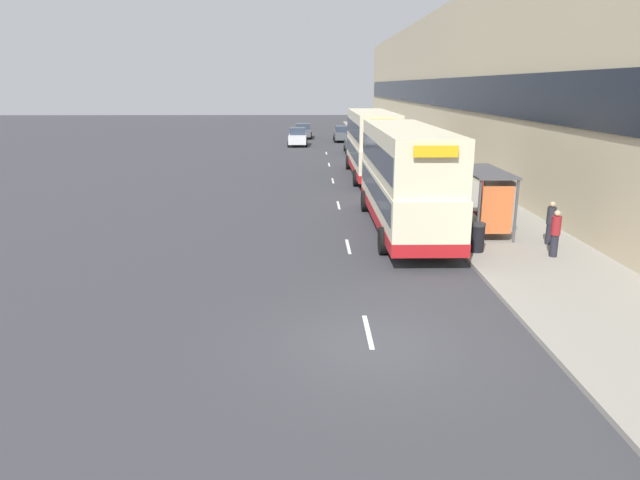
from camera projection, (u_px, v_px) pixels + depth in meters
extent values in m
plane|color=#38383D|center=(371.00, 346.00, 13.41)|extent=(220.00, 220.00, 0.00)
cube|color=gray|center=(400.00, 154.00, 50.65)|extent=(5.00, 93.00, 0.14)
cube|color=#C6B793|center=(448.00, 85.00, 49.16)|extent=(3.00, 93.00, 12.01)
cube|color=black|center=(430.00, 92.00, 49.29)|extent=(0.12, 89.28, 2.16)
cube|color=silver|center=(368.00, 331.00, 14.18)|extent=(0.12, 2.00, 0.01)
cube|color=silver|center=(348.00, 246.00, 21.68)|extent=(0.12, 2.00, 0.01)
cube|color=silver|center=(339.00, 205.00, 29.18)|extent=(0.12, 2.00, 0.01)
cube|color=silver|center=(333.00, 181.00, 36.68)|extent=(0.12, 2.00, 0.01)
cube|color=silver|center=(329.00, 165.00, 44.18)|extent=(0.12, 2.00, 0.01)
cube|color=silver|center=(326.00, 153.00, 51.68)|extent=(0.12, 2.00, 0.01)
cube|color=#4C4C51|center=(484.00, 171.00, 23.02)|extent=(1.60, 4.20, 0.08)
cylinder|color=#4C4C51|center=(479.00, 212.00, 21.40)|extent=(0.10, 0.10, 2.40)
cylinder|color=#4C4C51|center=(453.00, 193.00, 25.26)|extent=(0.10, 0.10, 2.40)
cylinder|color=#4C4C51|center=(516.00, 212.00, 21.42)|extent=(0.10, 0.10, 2.40)
cylinder|color=#4C4C51|center=(484.00, 192.00, 25.28)|extent=(0.10, 0.10, 2.40)
cube|color=#99A8B2|center=(498.00, 198.00, 23.32)|extent=(0.04, 3.68, 1.92)
cube|color=#D86633|center=(497.00, 210.00, 21.46)|extent=(1.19, 0.10, 1.82)
cube|color=maroon|center=(486.00, 219.00, 23.54)|extent=(0.36, 2.80, 0.08)
cube|color=beige|center=(404.00, 197.00, 23.76)|extent=(2.55, 11.32, 1.85)
cube|color=beige|center=(406.00, 151.00, 23.27)|extent=(2.50, 10.98, 1.95)
cube|color=#B2191E|center=(403.00, 214.00, 23.95)|extent=(2.58, 11.38, 0.45)
cube|color=#2D3847|center=(404.00, 188.00, 23.67)|extent=(2.58, 10.64, 0.81)
cube|color=#2D3847|center=(406.00, 154.00, 23.29)|extent=(2.55, 10.64, 0.94)
cube|color=yellow|center=(436.00, 151.00, 17.66)|extent=(1.40, 0.08, 0.36)
cylinder|color=black|center=(365.00, 201.00, 27.70)|extent=(0.30, 1.00, 1.00)
cylinder|color=black|center=(417.00, 201.00, 27.74)|extent=(0.30, 1.00, 1.00)
cylinder|color=black|center=(383.00, 241.00, 20.60)|extent=(0.30, 1.00, 1.00)
cylinder|color=black|center=(453.00, 240.00, 20.64)|extent=(0.30, 1.00, 1.00)
cube|color=beige|center=(371.00, 156.00, 37.75)|extent=(2.55, 11.26, 1.85)
cube|color=beige|center=(372.00, 127.00, 37.25)|extent=(2.50, 10.92, 1.95)
cube|color=#B2191E|center=(371.00, 166.00, 37.93)|extent=(2.58, 11.31, 0.45)
cube|color=#2D3847|center=(371.00, 150.00, 37.65)|extent=(2.58, 10.58, 0.81)
cube|color=#2D3847|center=(372.00, 128.00, 37.28)|extent=(2.55, 10.58, 0.94)
cube|color=yellow|center=(383.00, 122.00, 31.68)|extent=(1.40, 0.08, 0.36)
cylinder|color=black|center=(348.00, 162.00, 41.66)|extent=(0.30, 1.00, 1.00)
cylinder|color=black|center=(383.00, 162.00, 41.70)|extent=(0.30, 1.00, 1.00)
cylinder|color=black|center=(356.00, 178.00, 34.60)|extent=(0.30, 1.00, 1.00)
cylinder|color=black|center=(398.00, 178.00, 34.64)|extent=(0.30, 1.00, 1.00)
cube|color=silver|center=(298.00, 139.00, 57.78)|extent=(1.76, 4.06, 0.84)
cube|color=#2D3847|center=(298.00, 131.00, 57.77)|extent=(1.55, 1.95, 0.69)
cylinder|color=black|center=(306.00, 144.00, 56.68)|extent=(0.20, 0.60, 0.60)
cylinder|color=black|center=(289.00, 144.00, 56.66)|extent=(0.20, 0.60, 0.60)
cylinder|color=black|center=(306.00, 142.00, 59.12)|extent=(0.20, 0.60, 0.60)
cylinder|color=black|center=(289.00, 142.00, 59.09)|extent=(0.20, 0.60, 0.60)
cube|color=#4C5156|center=(356.00, 145.00, 51.81)|extent=(1.82, 4.35, 0.85)
cube|color=#2D3847|center=(356.00, 136.00, 51.40)|extent=(1.60, 2.09, 0.69)
cylinder|color=black|center=(345.00, 148.00, 53.20)|extent=(0.20, 0.60, 0.60)
cylinder|color=black|center=(364.00, 148.00, 53.23)|extent=(0.20, 0.60, 0.60)
cylinder|color=black|center=(347.00, 151.00, 50.60)|extent=(0.20, 0.60, 0.60)
cylinder|color=black|center=(367.00, 151.00, 50.63)|extent=(0.20, 0.60, 0.60)
cube|color=#4C5156|center=(342.00, 135.00, 62.56)|extent=(1.75, 4.46, 0.76)
cube|color=#2D3847|center=(343.00, 129.00, 62.17)|extent=(1.54, 2.14, 0.62)
cylinder|color=black|center=(334.00, 138.00, 63.98)|extent=(0.20, 0.60, 0.60)
cylinder|color=black|center=(349.00, 137.00, 64.01)|extent=(0.20, 0.60, 0.60)
cylinder|color=black|center=(335.00, 140.00, 61.32)|extent=(0.20, 0.60, 0.60)
cylinder|color=black|center=(351.00, 140.00, 61.34)|extent=(0.20, 0.60, 0.60)
cube|color=#4C5156|center=(303.00, 132.00, 66.30)|extent=(1.76, 4.37, 0.75)
cube|color=#2D3847|center=(303.00, 126.00, 66.33)|extent=(1.55, 2.10, 0.62)
cylinder|color=black|center=(311.00, 137.00, 65.10)|extent=(0.20, 0.60, 0.60)
cylinder|color=black|center=(295.00, 137.00, 65.07)|extent=(0.20, 0.60, 0.60)
cylinder|color=black|center=(311.00, 135.00, 67.72)|extent=(0.20, 0.60, 0.60)
cylinder|color=black|center=(296.00, 135.00, 67.69)|extent=(0.20, 0.60, 0.60)
cylinder|color=#23232D|center=(554.00, 246.00, 19.85)|extent=(0.27, 0.27, 0.79)
cylinder|color=maroon|center=(556.00, 226.00, 19.66)|extent=(0.33, 0.33, 0.65)
sphere|color=tan|center=(558.00, 213.00, 19.55)|extent=(0.21, 0.21, 0.21)
cylinder|color=#23232D|center=(449.00, 200.00, 27.65)|extent=(0.30, 0.30, 0.88)
cylinder|color=#997F51|center=(450.00, 183.00, 27.44)|extent=(0.37, 0.37, 0.73)
sphere|color=tan|center=(450.00, 173.00, 27.31)|extent=(0.24, 0.24, 0.24)
cylinder|color=#23232D|center=(482.00, 203.00, 27.01)|extent=(0.29, 0.29, 0.84)
cylinder|color=maroon|center=(484.00, 187.00, 26.81)|extent=(0.35, 0.35, 0.70)
sphere|color=tan|center=(484.00, 177.00, 26.69)|extent=(0.23, 0.23, 0.23)
cylinder|color=#23232D|center=(499.00, 203.00, 27.25)|extent=(0.26, 0.26, 0.76)
cylinder|color=#337260|center=(500.00, 188.00, 27.07)|extent=(0.31, 0.31, 0.63)
sphere|color=tan|center=(501.00, 180.00, 26.96)|extent=(0.20, 0.20, 0.20)
cylinder|color=#23232D|center=(549.00, 234.00, 21.41)|extent=(0.27, 0.27, 0.78)
cylinder|color=#26262D|center=(551.00, 216.00, 21.23)|extent=(0.32, 0.32, 0.65)
sphere|color=tan|center=(553.00, 204.00, 21.11)|extent=(0.21, 0.21, 0.21)
cylinder|color=black|center=(477.00, 239.00, 20.45)|extent=(0.52, 0.52, 0.95)
cylinder|color=#2D2D33|center=(478.00, 224.00, 20.31)|extent=(0.55, 0.55, 0.10)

